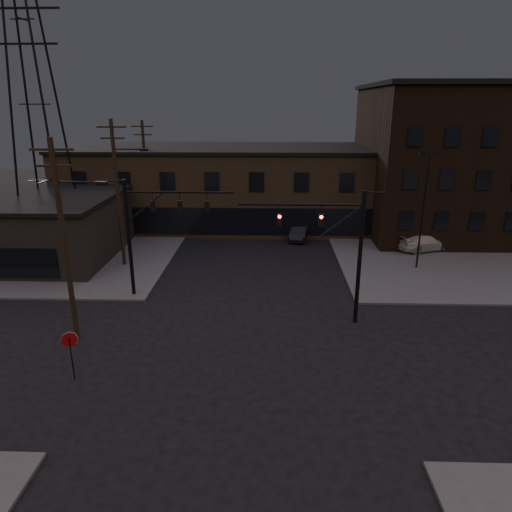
{
  "coord_description": "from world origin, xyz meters",
  "views": [
    {
      "loc": [
        1.31,
        -20.58,
        12.54
      ],
      "look_at": [
        0.44,
        6.41,
        3.5
      ],
      "focal_mm": 32.0,
      "sensor_mm": 36.0,
      "label": 1
    }
  ],
  "objects_px": {
    "traffic_signal_near": "(341,244)",
    "traffic_signal_far": "(147,225)",
    "car_crossing": "(299,232)",
    "stop_sign": "(70,345)",
    "parked_car_lot_b": "(425,242)",
    "parked_car_lot_a": "(421,237)"
  },
  "relations": [
    {
      "from": "traffic_signal_near",
      "to": "stop_sign",
      "type": "height_order",
      "value": "traffic_signal_near"
    },
    {
      "from": "traffic_signal_near",
      "to": "traffic_signal_far",
      "type": "relative_size",
      "value": 1.0
    },
    {
      "from": "traffic_signal_far",
      "to": "stop_sign",
      "type": "height_order",
      "value": "traffic_signal_far"
    },
    {
      "from": "traffic_signal_far",
      "to": "stop_sign",
      "type": "relative_size",
      "value": 3.23
    },
    {
      "from": "stop_sign",
      "to": "traffic_signal_near",
      "type": "bearing_deg",
      "value": 25.9
    },
    {
      "from": "traffic_signal_near",
      "to": "car_crossing",
      "type": "height_order",
      "value": "traffic_signal_near"
    },
    {
      "from": "traffic_signal_near",
      "to": "stop_sign",
      "type": "relative_size",
      "value": 3.23
    },
    {
      "from": "stop_sign",
      "to": "parked_car_lot_b",
      "type": "xyz_separation_m",
      "value": [
        23.1,
        20.57,
        -0.94
      ]
    },
    {
      "from": "traffic_signal_far",
      "to": "parked_car_lot_a",
      "type": "xyz_separation_m",
      "value": [
        21.92,
        12.2,
        -4.13
      ]
    },
    {
      "from": "traffic_signal_near",
      "to": "stop_sign",
      "type": "distance_m",
      "value": 15.17
    },
    {
      "from": "stop_sign",
      "to": "traffic_signal_far",
      "type": "bearing_deg",
      "value": 82.68
    },
    {
      "from": "stop_sign",
      "to": "parked_car_lot_b",
      "type": "relative_size",
      "value": 0.48
    },
    {
      "from": "traffic_signal_far",
      "to": "parked_car_lot_a",
      "type": "height_order",
      "value": "traffic_signal_far"
    },
    {
      "from": "parked_car_lot_a",
      "to": "parked_car_lot_b",
      "type": "bearing_deg",
      "value": 166.42
    },
    {
      "from": "parked_car_lot_a",
      "to": "traffic_signal_near",
      "type": "bearing_deg",
      "value": 138.08
    },
    {
      "from": "stop_sign",
      "to": "parked_car_lot_b",
      "type": "distance_m",
      "value": 30.95
    },
    {
      "from": "parked_car_lot_b",
      "to": "traffic_signal_near",
      "type": "bearing_deg",
      "value": 126.07
    },
    {
      "from": "traffic_signal_far",
      "to": "parked_car_lot_b",
      "type": "bearing_deg",
      "value": 25.89
    },
    {
      "from": "traffic_signal_far",
      "to": "stop_sign",
      "type": "xyz_separation_m",
      "value": [
        -1.28,
        -9.99,
        -3.17
      ]
    },
    {
      "from": "parked_car_lot_a",
      "to": "parked_car_lot_b",
      "type": "relative_size",
      "value": 0.83
    },
    {
      "from": "traffic_signal_far",
      "to": "car_crossing",
      "type": "relative_size",
      "value": 1.83
    },
    {
      "from": "traffic_signal_near",
      "to": "traffic_signal_far",
      "type": "bearing_deg",
      "value": 163.83
    }
  ]
}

